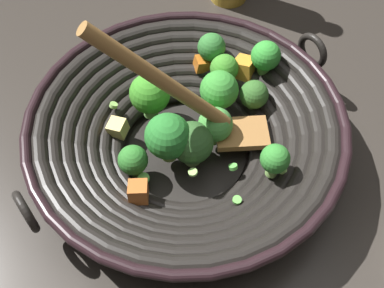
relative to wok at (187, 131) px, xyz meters
The scene contains 2 objects.
ground_plane 0.05m from the wok, 70.15° to the right, with size 4.00×4.00×0.00m, color #332D28.
wok is the anchor object (origin of this frame).
Camera 1 is at (0.29, -0.25, 0.57)m, focal length 45.43 mm.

